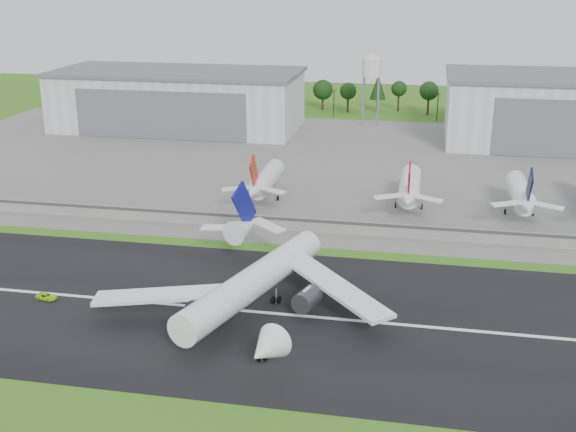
% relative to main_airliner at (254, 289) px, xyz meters
% --- Properties ---
extents(ground, '(600.00, 600.00, 0.00)m').
position_rel_main_airliner_xyz_m(ground, '(11.65, -9.58, -4.89)').
color(ground, '#396A19').
rests_on(ground, ground).
extents(runway, '(320.00, 60.00, 0.10)m').
position_rel_main_airliner_xyz_m(runway, '(11.65, 0.42, -4.84)').
color(runway, black).
rests_on(runway, ground).
extents(runway_centerline, '(220.00, 1.00, 0.02)m').
position_rel_main_airliner_xyz_m(runway_centerline, '(11.65, 0.42, -4.78)').
color(runway_centerline, white).
rests_on(runway_centerline, runway).
extents(apron, '(320.00, 150.00, 0.10)m').
position_rel_main_airliner_xyz_m(apron, '(11.65, 110.42, -4.84)').
color(apron, slate).
rests_on(apron, ground).
extents(blast_fence, '(240.00, 0.61, 3.50)m').
position_rel_main_airliner_xyz_m(blast_fence, '(11.65, 45.40, -3.09)').
color(blast_fence, gray).
rests_on(blast_fence, ground).
extents(hangar_west, '(97.00, 44.00, 23.20)m').
position_rel_main_airliner_xyz_m(hangar_west, '(-68.35, 155.33, 6.74)').
color(hangar_west, silver).
rests_on(hangar_west, ground).
extents(water_tower, '(8.40, 8.40, 29.40)m').
position_rel_main_airliner_xyz_m(water_tower, '(6.65, 175.42, 19.66)').
color(water_tower, '#99999E').
rests_on(water_tower, ground).
extents(utility_poles, '(230.00, 3.00, 12.00)m').
position_rel_main_airliner_xyz_m(utility_poles, '(11.65, 190.42, -4.89)').
color(utility_poles, black).
rests_on(utility_poles, ground).
extents(treeline, '(320.00, 16.00, 22.00)m').
position_rel_main_airliner_xyz_m(treeline, '(11.65, 205.42, -4.89)').
color(treeline, black).
rests_on(treeline, ground).
extents(main_airliner, '(54.55, 57.91, 18.17)m').
position_rel_main_airliner_xyz_m(main_airliner, '(0.00, 0.00, 0.00)').
color(main_airliner, white).
rests_on(main_airliner, runway).
extents(ground_vehicle, '(4.60, 2.70, 1.20)m').
position_rel_main_airliner_xyz_m(ground_vehicle, '(-40.93, -2.04, -4.19)').
color(ground_vehicle, '#AEE61B').
rests_on(ground_vehicle, runway).
extents(parked_jet_red_a, '(7.36, 31.29, 16.44)m').
position_rel_main_airliner_xyz_m(parked_jet_red_a, '(-13.21, 66.94, 1.06)').
color(parked_jet_red_a, silver).
rests_on(parked_jet_red_a, ground).
extents(parked_jet_red_b, '(7.36, 31.29, 16.63)m').
position_rel_main_airliner_xyz_m(parked_jet_red_b, '(26.14, 66.97, 1.23)').
color(parked_jet_red_b, white).
rests_on(parked_jet_red_b, ground).
extents(parked_jet_navy, '(7.36, 31.29, 16.47)m').
position_rel_main_airliner_xyz_m(parked_jet_navy, '(54.58, 66.94, 1.09)').
color(parked_jet_navy, white).
rests_on(parked_jet_navy, ground).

